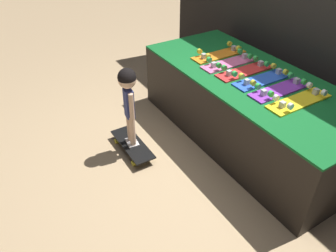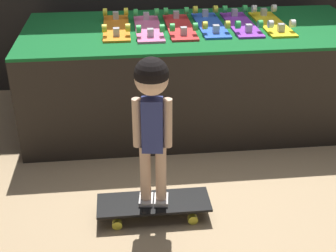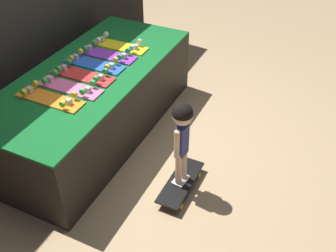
# 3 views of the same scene
# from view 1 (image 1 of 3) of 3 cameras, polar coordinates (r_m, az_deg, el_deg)

# --- Properties ---
(ground_plane) EXTENTS (16.00, 16.00, 0.00)m
(ground_plane) POSITION_cam_1_polar(r_m,az_deg,el_deg) (3.27, 5.49, -4.79)
(ground_plane) COLOR tan
(back_wall) EXTENTS (4.61, 0.10, 2.21)m
(back_wall) POSITION_cam_1_polar(r_m,az_deg,el_deg) (3.60, 24.37, 16.48)
(back_wall) COLOR black
(back_wall) RESTS_ON ground_plane
(display_rack) EXTENTS (2.35, 1.01, 0.70)m
(display_rack) POSITION_cam_1_polar(r_m,az_deg,el_deg) (3.37, 13.63, 3.10)
(display_rack) COLOR black
(display_rack) RESTS_ON ground_plane
(skateboard_orange_on_rack) EXTENTS (0.18, 0.61, 0.09)m
(skateboard_orange_on_rack) POSITION_cam_1_polar(r_m,az_deg,el_deg) (3.57, 8.86, 12.30)
(skateboard_orange_on_rack) COLOR orange
(skateboard_orange_on_rack) RESTS_ON display_rack
(skateboard_pink_on_rack) EXTENTS (0.18, 0.61, 0.09)m
(skateboard_pink_on_rack) POSITION_cam_1_polar(r_m,az_deg,el_deg) (3.39, 10.63, 10.87)
(skateboard_pink_on_rack) COLOR pink
(skateboard_pink_on_rack) RESTS_ON display_rack
(skateboard_red_on_rack) EXTENTS (0.18, 0.61, 0.09)m
(skateboard_red_on_rack) POSITION_cam_1_polar(r_m,az_deg,el_deg) (3.26, 13.25, 9.45)
(skateboard_red_on_rack) COLOR red
(skateboard_red_on_rack) RESTS_ON display_rack
(skateboard_blue_on_rack) EXTENTS (0.18, 0.61, 0.09)m
(skateboard_blue_on_rack) POSITION_cam_1_polar(r_m,az_deg,el_deg) (3.15, 16.20, 7.94)
(skateboard_blue_on_rack) COLOR blue
(skateboard_blue_on_rack) RESTS_ON display_rack
(skateboard_purple_on_rack) EXTENTS (0.18, 0.61, 0.09)m
(skateboard_purple_on_rack) POSITION_cam_1_polar(r_m,az_deg,el_deg) (3.02, 18.94, 6.17)
(skateboard_purple_on_rack) COLOR purple
(skateboard_purple_on_rack) RESTS_ON display_rack
(skateboard_yellow_on_rack) EXTENTS (0.18, 0.61, 0.09)m
(skateboard_yellow_on_rack) POSITION_cam_1_polar(r_m,az_deg,el_deg) (2.90, 21.87, 4.22)
(skateboard_yellow_on_rack) COLOR yellow
(skateboard_yellow_on_rack) RESTS_ON display_rack
(skateboard_on_floor) EXTENTS (0.60, 0.21, 0.09)m
(skateboard_on_floor) POSITION_cam_1_polar(r_m,az_deg,el_deg) (3.26, -6.22, -3.29)
(skateboard_on_floor) COLOR black
(skateboard_on_floor) RESTS_ON ground_plane
(child) EXTENTS (0.19, 0.16, 0.81)m
(child) POSITION_cam_1_polar(r_m,az_deg,el_deg) (2.93, -6.95, 5.61)
(child) COLOR silver
(child) RESTS_ON skateboard_on_floor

